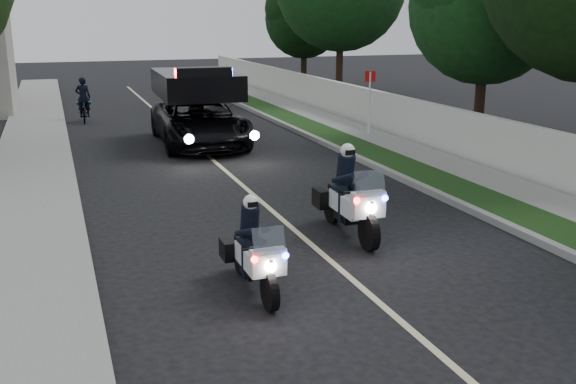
# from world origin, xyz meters

# --- Properties ---
(ground) EXTENTS (120.00, 120.00, 0.00)m
(ground) POSITION_xyz_m (0.00, 0.00, 0.00)
(ground) COLOR black
(ground) RESTS_ON ground
(curb_right) EXTENTS (0.20, 60.00, 0.15)m
(curb_right) POSITION_xyz_m (4.10, 10.00, 0.07)
(curb_right) COLOR gray
(curb_right) RESTS_ON ground
(grass_verge) EXTENTS (1.20, 60.00, 0.16)m
(grass_verge) POSITION_xyz_m (4.80, 10.00, 0.08)
(grass_verge) COLOR #193814
(grass_verge) RESTS_ON ground
(sidewalk_right) EXTENTS (1.40, 60.00, 0.16)m
(sidewalk_right) POSITION_xyz_m (6.10, 10.00, 0.08)
(sidewalk_right) COLOR gray
(sidewalk_right) RESTS_ON ground
(property_wall) EXTENTS (0.22, 60.00, 1.50)m
(property_wall) POSITION_xyz_m (7.10, 10.00, 0.75)
(property_wall) COLOR beige
(property_wall) RESTS_ON ground
(curb_left) EXTENTS (0.20, 60.00, 0.15)m
(curb_left) POSITION_xyz_m (-4.10, 10.00, 0.07)
(curb_left) COLOR gray
(curb_left) RESTS_ON ground
(sidewalk_left) EXTENTS (2.00, 60.00, 0.16)m
(sidewalk_left) POSITION_xyz_m (-5.20, 10.00, 0.08)
(sidewalk_left) COLOR gray
(sidewalk_left) RESTS_ON ground
(lane_marking) EXTENTS (0.12, 50.00, 0.01)m
(lane_marking) POSITION_xyz_m (0.00, 10.00, 0.00)
(lane_marking) COLOR #BFB78C
(lane_marking) RESTS_ON ground
(police_moto_left) EXTENTS (0.65, 1.83, 1.55)m
(police_moto_left) POSITION_xyz_m (-1.64, 2.56, 0.00)
(police_moto_left) COLOR silver
(police_moto_left) RESTS_ON ground
(police_moto_right) EXTENTS (0.80, 2.17, 1.83)m
(police_moto_right) POSITION_xyz_m (0.90, 4.53, 0.00)
(police_moto_right) COLOR silver
(police_moto_right) RESTS_ON ground
(police_suv) EXTENTS (2.90, 5.93, 2.84)m
(police_suv) POSITION_xyz_m (0.17, 14.91, 0.00)
(police_suv) COLOR black
(police_suv) RESTS_ON ground
(bicycle) EXTENTS (0.68, 1.74, 0.90)m
(bicycle) POSITION_xyz_m (-3.23, 21.36, 0.00)
(bicycle) COLOR black
(bicycle) RESTS_ON ground
(cyclist) EXTENTS (0.61, 0.43, 1.62)m
(cyclist) POSITION_xyz_m (-3.23, 21.36, 0.00)
(cyclist) COLOR black
(cyclist) RESTS_ON ground
(sign_post) EXTENTS (0.44, 0.44, 2.46)m
(sign_post) POSITION_xyz_m (6.00, 13.95, 0.00)
(sign_post) COLOR #A4200B
(sign_post) RESTS_ON ground
(tree_right_b) EXTENTS (6.47, 6.47, 8.78)m
(tree_right_b) POSITION_xyz_m (9.68, 12.74, 0.00)
(tree_right_b) COLOR #164217
(tree_right_b) RESTS_ON ground
(tree_right_d) EXTENTS (7.83, 7.83, 11.08)m
(tree_right_d) POSITION_xyz_m (9.89, 25.30, 0.00)
(tree_right_d) COLOR #164317
(tree_right_d) RESTS_ON ground
(tree_right_e) EXTENTS (5.19, 5.19, 7.83)m
(tree_right_e) POSITION_xyz_m (10.27, 31.49, 0.00)
(tree_right_e) COLOR black
(tree_right_e) RESTS_ON ground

